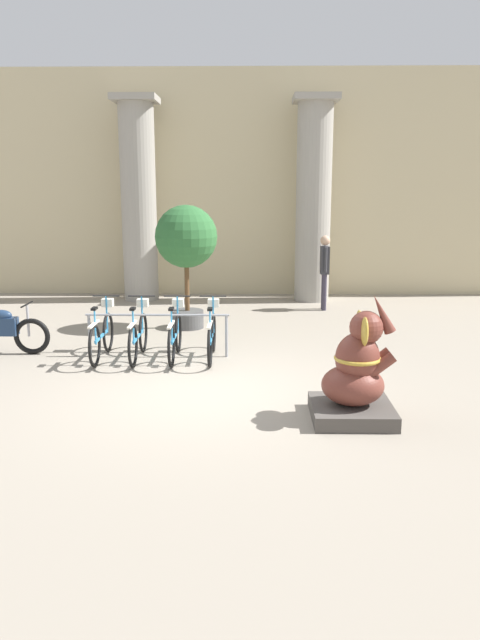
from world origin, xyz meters
name	(u,v)px	position (x,y,z in m)	size (l,w,h in m)	color
ground_plane	(206,392)	(0.00, 0.00, 0.00)	(60.00, 60.00, 0.00)	gray
building_facade	(227,184)	(0.00, 8.60, 3.00)	(20.00, 0.20, 6.00)	#C6B78E
column_left	(139,199)	(-2.25, 7.60, 2.62)	(1.12, 1.12, 5.16)	gray
column_right	(313,199)	(2.25, 7.60, 2.62)	(1.12, 1.12, 5.16)	gray
bike_rack	(158,325)	(-0.98, 1.95, 0.57)	(2.52, 0.05, 0.77)	gray
bicycle_0	(102,335)	(-1.94, 1.82, 0.42)	(0.48, 1.71, 1.04)	black
bicycle_1	(138,335)	(-1.30, 1.82, 0.42)	(0.48, 1.71, 1.04)	black
bicycle_2	(175,335)	(-0.66, 1.82, 0.42)	(0.48, 1.71, 1.04)	black
bicycle_3	(212,335)	(-0.02, 1.82, 0.42)	(0.48, 1.71, 1.04)	black
elephant_statue	(356,377)	(2.00, -1.01, 0.56)	(1.04, 1.04, 1.66)	#4C4742
person_pedestrian	(325,265)	(2.43, 6.28, 1.09)	(0.24, 0.47, 1.80)	#383342
potted_tree	(186,243)	(-0.69, 4.24, 1.80)	(1.29, 1.29, 2.58)	#4C4C4C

